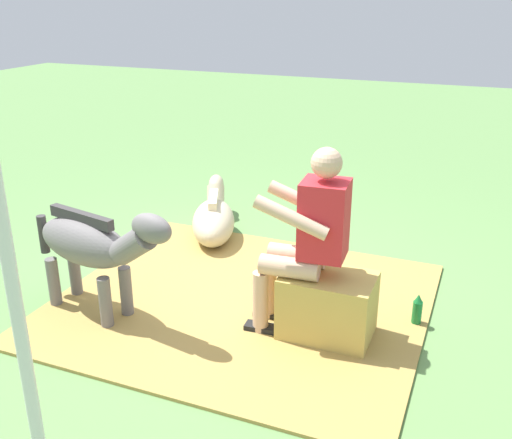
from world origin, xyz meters
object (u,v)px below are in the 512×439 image
Objects in this scene: hay_bale at (327,307)px; pony_standing at (93,245)px; pony_lying at (214,218)px; tent_pole_left at (10,269)px; soda_bottle at (417,311)px; person_seated at (306,235)px.

pony_standing is (1.64, 0.35, 0.33)m from hay_bale.
pony_lying is 3.44m from tent_pole_left.
hay_bale is 2.47× the size of soda_bottle.
person_seated is 0.55× the size of tent_pole_left.
person_seated is 1.53m from pony_standing.
person_seated is at bearing 28.36° from soda_bottle.
hay_bale is 0.46× the size of person_seated.
soda_bottle is (-2.08, 0.95, -0.07)m from pony_lying.
pony_lying is (1.51, -1.33, -0.04)m from hay_bale.
person_seated is at bearing -109.42° from tent_pole_left.
pony_standing is 1.00× the size of pony_lying.
tent_pole_left is at bearing 102.16° from pony_lying.
person_seated reaches higher than soda_bottle.
hay_bale is at bearing 34.35° from soda_bottle.
soda_bottle is at bearing 155.45° from pony_lying.
pony_standing is 1.73m from pony_lying.
tent_pole_left reaches higher than pony_lying.
tent_pole_left reaches higher than hay_bale.
soda_bottle is at bearing -121.46° from tent_pole_left.
person_seated is 1.01× the size of pony_lying.
tent_pole_left is (-0.69, 3.21, 1.03)m from pony_lying.
pony_lying is at bearing -41.31° from hay_bale.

